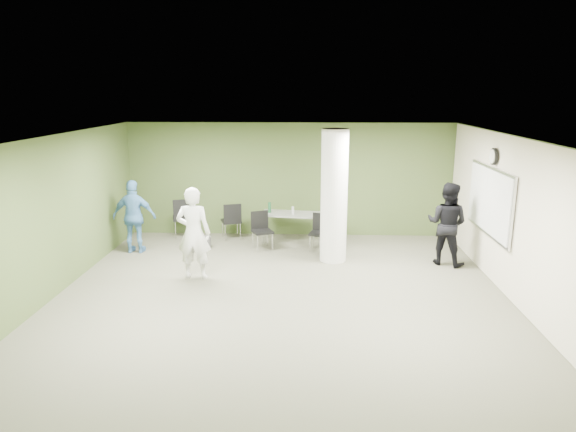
{
  "coord_description": "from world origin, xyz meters",
  "views": [
    {
      "loc": [
        0.47,
        -8.53,
        3.55
      ],
      "look_at": [
        0.08,
        1.0,
        1.21
      ],
      "focal_mm": 32.0,
      "sensor_mm": 36.0,
      "label": 1
    }
  ],
  "objects_px": {
    "man_blue": "(134,217)",
    "folding_table": "(292,215)",
    "man_black": "(447,224)",
    "woman_white": "(194,233)",
    "chair_back_left": "(183,215)"
  },
  "relations": [
    {
      "from": "woman_white",
      "to": "man_blue",
      "type": "distance_m",
      "value": 2.29
    },
    {
      "from": "man_black",
      "to": "chair_back_left",
      "type": "bearing_deg",
      "value": 15.15
    },
    {
      "from": "chair_back_left",
      "to": "man_blue",
      "type": "relative_size",
      "value": 0.6
    },
    {
      "from": "folding_table",
      "to": "man_blue",
      "type": "height_order",
      "value": "man_blue"
    },
    {
      "from": "folding_table",
      "to": "chair_back_left",
      "type": "relative_size",
      "value": 1.58
    },
    {
      "from": "woman_white",
      "to": "man_blue",
      "type": "relative_size",
      "value": 1.09
    },
    {
      "from": "chair_back_left",
      "to": "man_black",
      "type": "height_order",
      "value": "man_black"
    },
    {
      "from": "folding_table",
      "to": "woman_white",
      "type": "bearing_deg",
      "value": -117.24
    },
    {
      "from": "chair_back_left",
      "to": "woman_white",
      "type": "bearing_deg",
      "value": 92.38
    },
    {
      "from": "woman_white",
      "to": "man_black",
      "type": "xyz_separation_m",
      "value": [
        5.06,
        1.04,
        -0.03
      ]
    },
    {
      "from": "man_black",
      "to": "man_blue",
      "type": "xyz_separation_m",
      "value": [
        -6.74,
        0.51,
        -0.04
      ]
    },
    {
      "from": "chair_back_left",
      "to": "woman_white",
      "type": "distance_m",
      "value": 2.9
    },
    {
      "from": "chair_back_left",
      "to": "man_black",
      "type": "distance_m",
      "value": 6.18
    },
    {
      "from": "chair_back_left",
      "to": "man_blue",
      "type": "xyz_separation_m",
      "value": [
        -0.8,
        -1.19,
        0.24
      ]
    },
    {
      "from": "man_blue",
      "to": "folding_table",
      "type": "bearing_deg",
      "value": -163.23
    }
  ]
}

